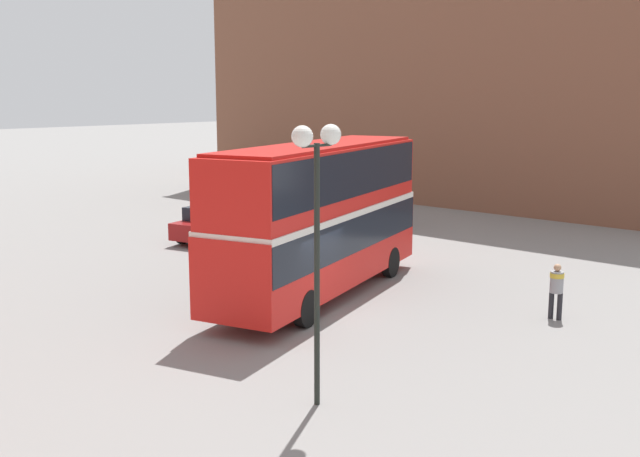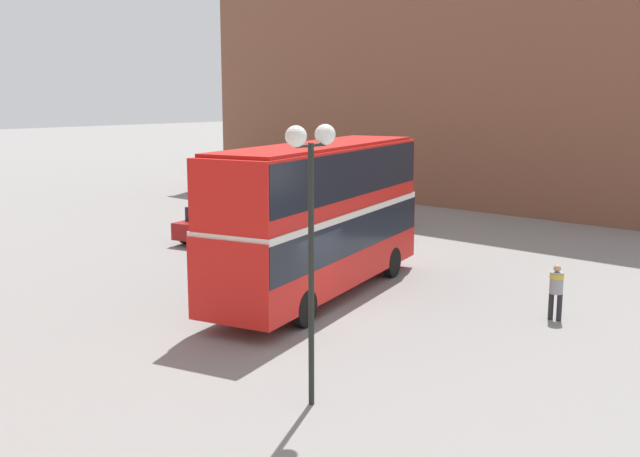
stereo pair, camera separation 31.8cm
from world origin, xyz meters
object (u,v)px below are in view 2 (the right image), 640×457
Objects in this scene: double_decker_bus at (320,210)px; street_lamp_twin_globe at (311,184)px; parked_car_kerb_near at (217,223)px; parked_car_side_street at (362,209)px; pedestrian_foreground at (556,286)px.

street_lamp_twin_globe reaches higher than double_decker_bus.
parked_car_kerb_near is (3.70, 9.53, -2.00)m from double_decker_bus.
double_decker_bus is at bearing 21.29° from parked_car_side_street.
double_decker_bus is 6.60× the size of pedestrian_foreground.
pedestrian_foreground is (2.58, -6.80, -1.80)m from double_decker_bus.
parked_car_kerb_near is 18.69m from street_lamp_twin_globe.
pedestrian_foreground reaches higher than parked_car_side_street.
parked_car_kerb_near is 0.77× the size of street_lamp_twin_globe.
street_lamp_twin_globe is (-9.05, 1.13, 3.65)m from pedestrian_foreground.
pedestrian_foreground is at bearing 46.92° from parked_car_side_street.
double_decker_bus is 10.42m from parked_car_kerb_near.
street_lamp_twin_globe is (-6.47, -5.67, 1.86)m from double_decker_bus.
parked_car_kerb_near is at bearing 53.76° from double_decker_bus.
street_lamp_twin_globe is (-10.17, -15.20, 3.86)m from parked_car_kerb_near.
pedestrian_foreground is 9.82m from street_lamp_twin_globe.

